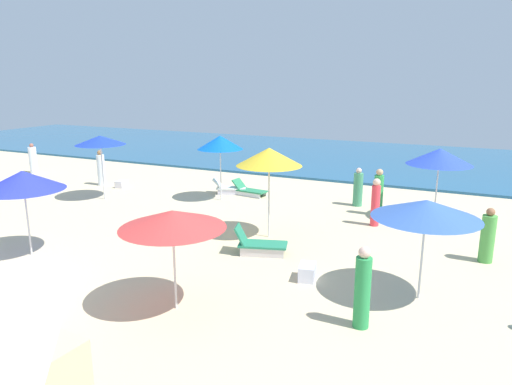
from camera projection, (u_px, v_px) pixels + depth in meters
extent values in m
cube|color=#235B85|center=(307.00, 154.00, 30.16)|extent=(60.00, 14.39, 0.12)
cylinder|color=silver|center=(28.00, 223.00, 12.95)|extent=(0.05, 0.05, 1.87)
cone|color=#2834D3|center=(23.00, 180.00, 12.67)|extent=(2.19, 2.19, 0.53)
cylinder|color=silver|center=(103.00, 172.00, 18.96)|extent=(0.05, 0.05, 2.24)
cone|color=#1C39BE|center=(100.00, 140.00, 18.65)|extent=(1.97, 1.97, 0.36)
cylinder|color=silver|center=(436.00, 193.00, 16.03)|extent=(0.05, 0.05, 1.99)
cone|color=blue|center=(440.00, 157.00, 15.73)|extent=(2.17, 2.17, 0.55)
cylinder|color=silver|center=(221.00, 175.00, 18.82)|extent=(0.05, 0.05, 2.09)
cone|color=blue|center=(220.00, 142.00, 18.51)|extent=(1.82, 1.82, 0.54)
cube|color=silver|center=(248.00, 195.00, 19.54)|extent=(1.19, 0.20, 0.18)
cube|color=silver|center=(254.00, 192.00, 19.95)|extent=(1.19, 0.20, 0.18)
cube|color=#2B8354|center=(251.00, 191.00, 19.71)|extent=(1.39, 0.76, 0.06)
cube|color=#2B8354|center=(239.00, 184.00, 19.99)|extent=(0.51, 0.61, 0.44)
cube|color=silver|center=(231.00, 192.00, 19.85)|extent=(1.05, 0.44, 0.22)
cube|color=silver|center=(232.00, 190.00, 20.32)|extent=(1.05, 0.44, 0.22)
cube|color=white|center=(231.00, 188.00, 20.05)|extent=(1.36, 0.98, 0.06)
cube|color=white|center=(218.00, 183.00, 20.04)|extent=(0.60, 0.66, 0.44)
cylinder|color=silver|center=(269.00, 202.00, 14.38)|extent=(0.05, 0.05, 2.26)
cone|color=gold|center=(269.00, 157.00, 14.05)|extent=(2.00, 2.00, 0.55)
cube|color=silver|center=(262.00, 253.00, 12.93)|extent=(1.17, 0.39, 0.26)
cube|color=silver|center=(264.00, 246.00, 13.46)|extent=(1.17, 0.39, 0.26)
cube|color=#257E5E|center=(263.00, 244.00, 13.16)|extent=(1.48, 1.02, 0.06)
cube|color=#257E5E|center=(241.00, 235.00, 13.18)|extent=(0.47, 0.68, 0.53)
cylinder|color=silver|center=(422.00, 259.00, 10.36)|extent=(0.05, 0.05, 1.89)
cone|color=#375FB3|center=(426.00, 209.00, 10.08)|extent=(2.33, 2.33, 0.40)
cylinder|color=silver|center=(175.00, 269.00, 9.89)|extent=(0.05, 0.05, 1.82)
cone|color=#D53C39|center=(172.00, 219.00, 9.63)|extent=(2.23, 2.23, 0.38)
cylinder|color=green|center=(362.00, 293.00, 9.19)|extent=(0.44, 0.44, 1.47)
sphere|color=beige|center=(365.00, 252.00, 8.99)|extent=(0.24, 0.24, 0.24)
cylinder|color=#4FA548|center=(487.00, 239.00, 12.52)|extent=(0.47, 0.47, 1.30)
sphere|color=#956242|center=(491.00, 212.00, 12.34)|extent=(0.22, 0.22, 0.22)
cylinder|color=#F73C48|center=(375.00, 206.00, 15.61)|extent=(0.36, 0.36, 1.38)
sphere|color=beige|center=(377.00, 182.00, 15.42)|extent=(0.25, 0.25, 0.25)
cylinder|color=#45976B|center=(358.00, 190.00, 18.06)|extent=(0.44, 0.44, 1.29)
sphere|color=beige|center=(359.00, 171.00, 17.89)|extent=(0.22, 0.22, 0.22)
cylinder|color=green|center=(378.00, 195.00, 16.81)|extent=(0.47, 0.47, 1.47)
sphere|color=tan|center=(380.00, 172.00, 16.61)|extent=(0.24, 0.24, 0.24)
cylinder|color=white|center=(33.00, 160.00, 24.33)|extent=(0.54, 0.54, 1.36)
sphere|color=#9C5D4D|center=(31.00, 145.00, 24.15)|extent=(0.21, 0.21, 0.21)
cylinder|color=white|center=(101.00, 170.00, 21.55)|extent=(0.45, 0.45, 1.42)
sphere|color=olive|center=(100.00, 153.00, 21.35)|extent=(0.23, 0.23, 0.23)
cube|color=white|center=(122.00, 184.00, 21.22)|extent=(0.44, 0.58, 0.32)
cube|color=silver|center=(307.00, 272.00, 11.51)|extent=(0.50, 0.67, 0.38)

